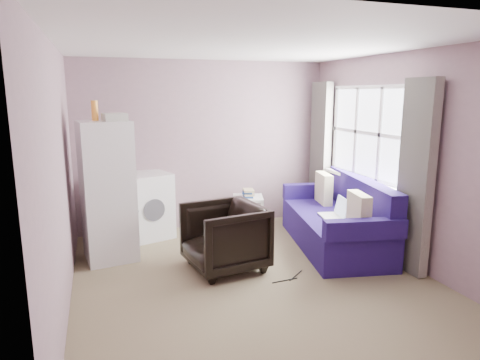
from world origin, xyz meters
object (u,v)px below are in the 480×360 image
at_px(washing_machine, 145,204).
at_px(side_table, 248,210).
at_px(armchair, 224,234).
at_px(sofa, 339,222).
at_px(fridge, 108,190).

relative_size(washing_machine, side_table, 1.53).
height_order(armchair, side_table, armchair).
relative_size(armchair, washing_machine, 0.92).
distance_m(armchair, washing_machine, 1.64).
bearing_deg(side_table, washing_machine, 176.73).
height_order(armchair, washing_machine, washing_machine).
relative_size(side_table, sofa, 0.27).
bearing_deg(armchair, side_table, 141.63).
bearing_deg(armchair, sofa, 89.08).
bearing_deg(armchair, fridge, -129.92).
xyz_separation_m(fridge, sofa, (2.91, -0.53, -0.53)).
bearing_deg(fridge, washing_machine, 45.87).
bearing_deg(side_table, sofa, -52.09).
height_order(washing_machine, sofa, washing_machine).
bearing_deg(side_table, fridge, -163.24).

